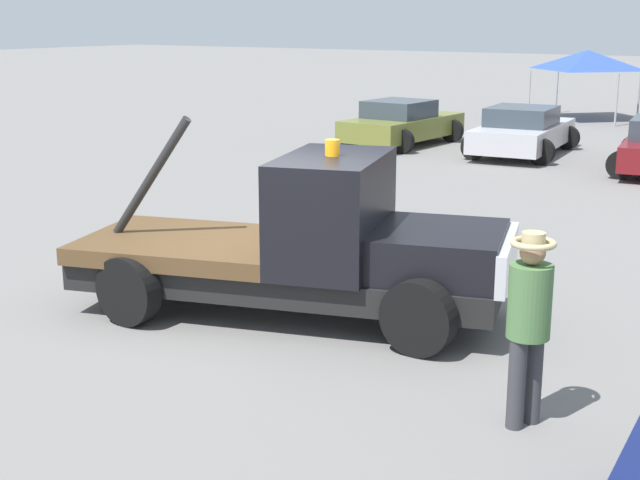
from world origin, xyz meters
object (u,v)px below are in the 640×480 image
at_px(tow_truck, 312,248).
at_px(person_near_truck, 529,314).
at_px(canopy_tent_blue, 587,60).
at_px(parked_car_olive, 402,123).
at_px(parked_car_silver, 523,131).

distance_m(tow_truck, person_near_truck, 3.73).
relative_size(tow_truck, canopy_tent_blue, 1.81).
bearing_deg(tow_truck, parked_car_olive, 97.11).
height_order(tow_truck, parked_car_olive, tow_truck).
bearing_deg(parked_car_silver, person_near_truck, -165.08).
bearing_deg(parked_car_olive, parked_car_silver, -84.46).
height_order(parked_car_silver, canopy_tent_blue, canopy_tent_blue).
xyz_separation_m(tow_truck, parked_car_olive, (-6.28, 14.44, -0.25)).
height_order(tow_truck, canopy_tent_blue, canopy_tent_blue).
bearing_deg(tow_truck, canopy_tent_blue, 82.43).
relative_size(tow_truck, parked_car_olive, 1.32).
xyz_separation_m(parked_car_silver, canopy_tent_blue, (-1.16, 9.60, 1.52)).
bearing_deg(person_near_truck, parked_car_silver, 134.07).
bearing_deg(parked_car_silver, tow_truck, -175.36).
bearing_deg(canopy_tent_blue, person_near_truck, -74.49).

